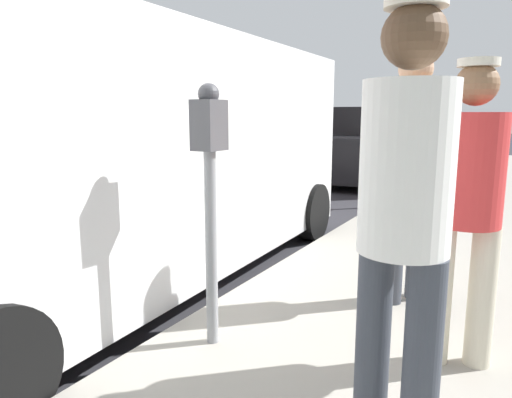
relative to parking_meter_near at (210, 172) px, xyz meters
The scene contains 8 objects.
ground_plane 1.83m from the parking_meter_near, 164.85° to the right, with size 80.00×80.00×0.00m, color #2D2D33.
parking_meter_near is the anchor object (origin of this frame).
parking_meter_far 5.79m from the parking_meter_near, 90.00° to the left, with size 0.14×0.18×1.52m.
pedestrian_in_white 1.24m from the parking_meter_near, 19.77° to the right, with size 0.35×0.34×1.75m.
pedestrian_in_orange 1.50m from the parking_meter_near, 55.50° to the left, with size 0.34×0.34×1.79m.
pedestrian_in_red 1.39m from the parking_meter_near, 19.52° to the left, with size 0.35×0.34×1.62m.
parked_van 1.75m from the parking_meter_near, 149.00° to the left, with size 2.30×5.27×2.15m.
parked_sedan_ahead 8.66m from the parking_meter_near, 100.09° to the left, with size 2.19×4.51×1.65m.
Camera 1 is at (2.89, -1.82, 1.50)m, focal length 33.20 mm.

